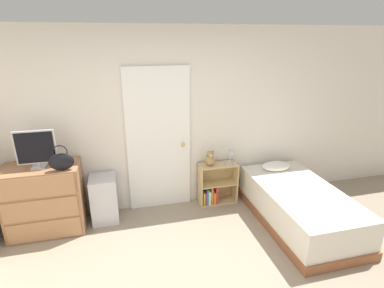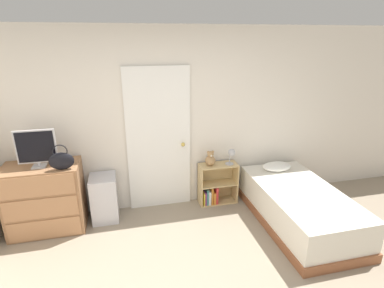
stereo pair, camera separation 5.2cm
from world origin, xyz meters
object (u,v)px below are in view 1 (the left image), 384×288
object	(u,v)px
handbag	(61,161)
desk_lamp	(231,154)
bookshelf	(215,187)
teddy_bear	(210,159)
dresser	(45,199)
bed	(298,205)
tv	(36,149)
storage_bin	(104,199)

from	to	relation	value
handbag	desk_lamp	world-z (taller)	handbag
bookshelf	teddy_bear	bearing A→B (deg)	-175.74
handbag	dresser	bearing A→B (deg)	149.80
dresser	bed	size ratio (longest dim) A/B	0.50
handbag	bed	world-z (taller)	handbag
bookshelf	teddy_bear	world-z (taller)	teddy_bear
handbag	bed	xyz separation A→B (m)	(2.94, -0.48, -0.76)
teddy_bear	desk_lamp	size ratio (longest dim) A/B	0.94
dresser	teddy_bear	distance (m)	2.25
handbag	bookshelf	bearing A→B (deg)	8.73
desk_lamp	bed	xyz separation A→B (m)	(0.70, -0.74, -0.53)
tv	desk_lamp	world-z (taller)	tv
teddy_bear	bed	bearing A→B (deg)	-37.80
handbag	storage_bin	world-z (taller)	handbag
handbag	teddy_bear	size ratio (longest dim) A/B	1.39
dresser	storage_bin	world-z (taller)	dresser
storage_bin	bookshelf	xyz separation A→B (m)	(1.61, 0.07, -0.06)
tv	bed	distance (m)	3.41
tv	handbag	size ratio (longest dim) A/B	1.48
tv	teddy_bear	size ratio (longest dim) A/B	2.06
bookshelf	teddy_bear	xyz separation A→B (m)	(-0.09, -0.01, 0.46)
bookshelf	tv	bearing A→B (deg)	-176.11
storage_bin	dresser	bearing A→B (deg)	-174.60
bookshelf	bed	size ratio (longest dim) A/B	0.34
bookshelf	bed	xyz separation A→B (m)	(0.92, -0.79, -0.00)
tv	teddy_bear	xyz separation A→B (m)	(2.23, 0.15, -0.42)
bookshelf	desk_lamp	size ratio (longest dim) A/B	2.57
handbag	teddy_bear	xyz separation A→B (m)	(1.94, 0.30, -0.29)
dresser	desk_lamp	bearing A→B (deg)	2.13
teddy_bear	desk_lamp	distance (m)	0.31
storage_bin	teddy_bear	xyz separation A→B (m)	(1.52, 0.07, 0.40)
teddy_bear	desk_lamp	bearing A→B (deg)	-7.24
dresser	bed	xyz separation A→B (m)	(3.24, -0.65, -0.19)
teddy_bear	bookshelf	bearing A→B (deg)	4.26
teddy_bear	storage_bin	bearing A→B (deg)	-177.52
bookshelf	bed	bearing A→B (deg)	-40.53
tv	bookshelf	size ratio (longest dim) A/B	0.75
bookshelf	desk_lamp	world-z (taller)	desk_lamp
bookshelf	bed	world-z (taller)	bookshelf
handbag	bookshelf	distance (m)	2.18
handbag	desk_lamp	size ratio (longest dim) A/B	1.31
tv	dresser	bearing A→B (deg)	106.04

